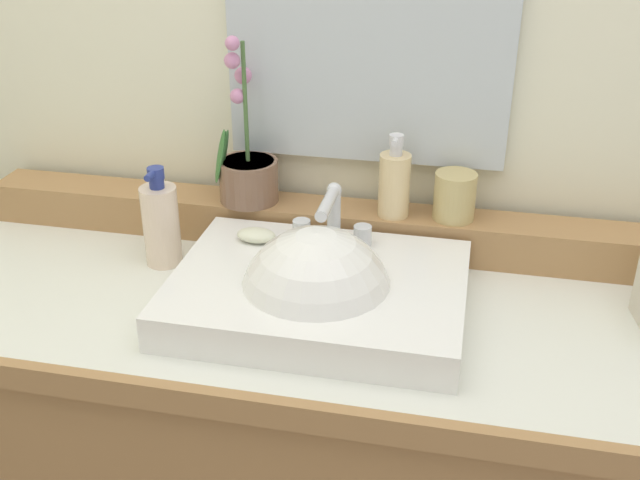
# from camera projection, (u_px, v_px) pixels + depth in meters

# --- Properties ---
(back_ledge) EXTENTS (1.44, 0.10, 0.08)m
(back_ledge) POSITION_uv_depth(u_px,v_px,m) (345.00, 226.00, 1.46)
(back_ledge) COLOR #A37749
(back_ledge) RESTS_ON vanity_cabinet
(sink_basin) EXTENTS (0.48, 0.36, 0.28)m
(sink_basin) POSITION_uv_depth(u_px,v_px,m) (315.00, 297.00, 1.25)
(sink_basin) COLOR white
(sink_basin) RESTS_ON vanity_cabinet
(soap_bar) EXTENTS (0.07, 0.04, 0.02)m
(soap_bar) POSITION_uv_depth(u_px,v_px,m) (256.00, 235.00, 1.35)
(soap_bar) COLOR beige
(soap_bar) RESTS_ON sink_basin
(potted_plant) EXTENTS (0.12, 0.11, 0.32)m
(potted_plant) POSITION_uv_depth(u_px,v_px,m) (247.00, 169.00, 1.44)
(potted_plant) COLOR brown
(potted_plant) RESTS_ON back_ledge
(soap_dispenser) EXTENTS (0.06, 0.06, 0.16)m
(soap_dispenser) POSITION_uv_depth(u_px,v_px,m) (394.00, 183.00, 1.38)
(soap_dispenser) COLOR beige
(soap_dispenser) RESTS_ON back_ledge
(tumbler_cup) EXTENTS (0.08, 0.08, 0.09)m
(tumbler_cup) POSITION_uv_depth(u_px,v_px,m) (455.00, 196.00, 1.38)
(tumbler_cup) COLOR tan
(tumbler_cup) RESTS_ON back_ledge
(lotion_bottle) EXTENTS (0.07, 0.07, 0.19)m
(lotion_bottle) POSITION_uv_depth(u_px,v_px,m) (161.00, 223.00, 1.38)
(lotion_bottle) COLOR beige
(lotion_bottle) RESTS_ON vanity_cabinet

